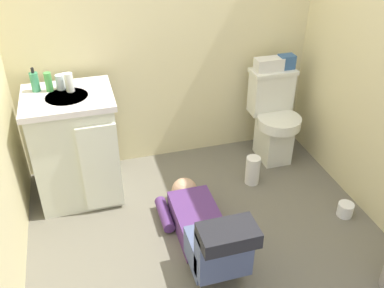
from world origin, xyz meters
name	(u,v)px	position (x,y,z in m)	size (l,w,h in m)	color
ground_plane	(206,236)	(0.00, 0.00, -0.02)	(2.82, 3.06, 0.04)	#686354
wall_back	(165,13)	(0.00, 1.07, 1.20)	(2.48, 0.08, 2.40)	beige
toilet	(273,117)	(0.82, 0.76, 0.37)	(0.36, 0.46, 0.75)	silver
vanity_cabinet	(76,146)	(-0.76, 0.68, 0.42)	(0.60, 0.53, 0.82)	silver
faucet	(65,80)	(-0.77, 0.82, 0.87)	(0.02, 0.02, 0.10)	silver
person_plumber	(205,230)	(-0.06, -0.14, 0.18)	(0.39, 1.06, 0.52)	#512D6B
tissue_box	(269,64)	(0.77, 0.85, 0.80)	(0.22, 0.11, 0.10)	silver
toiletry_bag	(286,62)	(0.92, 0.85, 0.81)	(0.12, 0.09, 0.11)	#33598C
soap_dispenser	(35,82)	(-0.96, 0.80, 0.89)	(0.06, 0.06, 0.17)	#3B8F60
bottle_green	(49,82)	(-0.87, 0.78, 0.89)	(0.05, 0.05, 0.13)	green
bottle_clear	(60,82)	(-0.80, 0.79, 0.87)	(0.06, 0.06, 0.10)	silver
bottle_white	(69,82)	(-0.74, 0.74, 0.88)	(0.06, 0.06, 0.13)	white
paper_towel_roll	(253,170)	(0.52, 0.44, 0.12)	(0.11, 0.11, 0.23)	white
toilet_paper_roll	(345,210)	(1.00, -0.10, 0.05)	(0.11, 0.11, 0.10)	white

